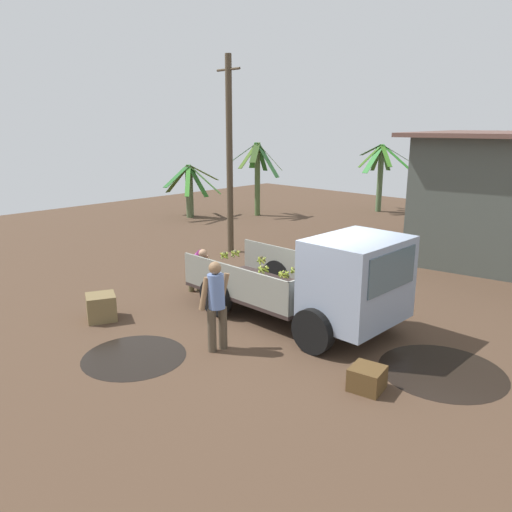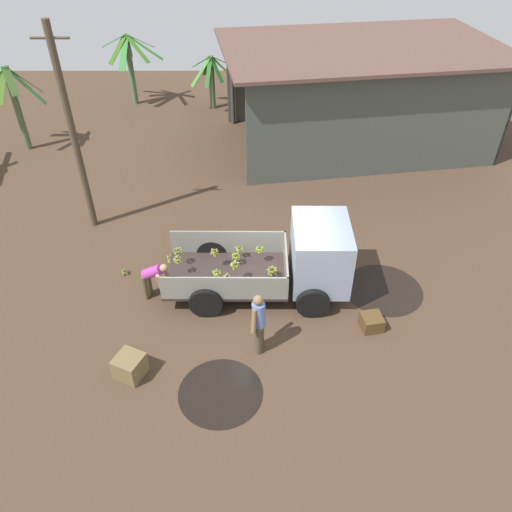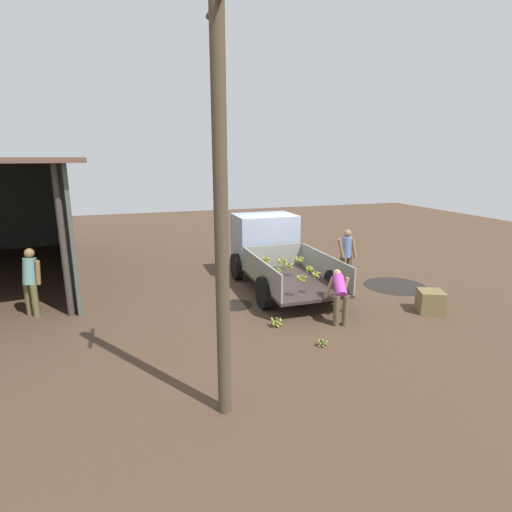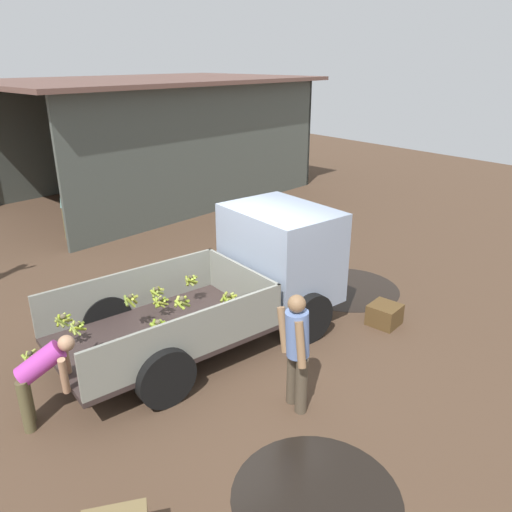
{
  "view_description": "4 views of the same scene",
  "coord_description": "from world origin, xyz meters",
  "px_view_note": "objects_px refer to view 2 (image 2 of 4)",
  "views": [
    {
      "loc": [
        5.91,
        -7.58,
        4.04
      ],
      "look_at": [
        -0.68,
        -0.83,
        1.53
      ],
      "focal_mm": 35.0,
      "sensor_mm": 36.0,
      "label": 1
    },
    {
      "loc": [
        -0.59,
        -9.89,
        9.0
      ],
      "look_at": [
        -0.59,
        0.11,
        1.1
      ],
      "focal_mm": 35.0,
      "sensor_mm": 36.0,
      "label": 2
    },
    {
      "loc": [
        -10.97,
        4.38,
        3.79
      ],
      "look_at": [
        -1.06,
        1.09,
        1.21
      ],
      "focal_mm": 28.0,
      "sensor_mm": 36.0,
      "label": 3
    },
    {
      "loc": [
        -4.35,
        -6.01,
        4.39
      ],
      "look_at": [
        0.17,
        -0.3,
        1.48
      ],
      "focal_mm": 35.0,
      "sensor_mm": 36.0,
      "label": 4
    }
  ],
  "objects_px": {
    "cargo_truck": "(301,258)",
    "person_bystander_near_shed": "(259,147)",
    "wooden_crate_1": "(372,322)",
    "banana_bunch_on_ground_1": "(125,271)",
    "utility_pole": "(73,133)",
    "banana_bunch_on_ground_0": "(171,258)",
    "person_foreground_visitor": "(259,321)",
    "wooden_crate_0": "(130,366)",
    "person_worker_loading": "(153,277)"
  },
  "relations": [
    {
      "from": "cargo_truck",
      "to": "wooden_crate_1",
      "type": "height_order",
      "value": "cargo_truck"
    },
    {
      "from": "utility_pole",
      "to": "wooden_crate_1",
      "type": "height_order",
      "value": "utility_pole"
    },
    {
      "from": "banana_bunch_on_ground_0",
      "to": "wooden_crate_1",
      "type": "bearing_deg",
      "value": -26.14
    },
    {
      "from": "cargo_truck",
      "to": "banana_bunch_on_ground_0",
      "type": "bearing_deg",
      "value": 162.73
    },
    {
      "from": "utility_pole",
      "to": "banana_bunch_on_ground_1",
      "type": "height_order",
      "value": "utility_pole"
    },
    {
      "from": "utility_pole",
      "to": "banana_bunch_on_ground_0",
      "type": "height_order",
      "value": "utility_pole"
    },
    {
      "from": "person_worker_loading",
      "to": "utility_pole",
      "type": "bearing_deg",
      "value": 143.6
    },
    {
      "from": "wooden_crate_0",
      "to": "banana_bunch_on_ground_0",
      "type": "bearing_deg",
      "value": 84.9
    },
    {
      "from": "banana_bunch_on_ground_1",
      "to": "wooden_crate_1",
      "type": "height_order",
      "value": "wooden_crate_1"
    },
    {
      "from": "cargo_truck",
      "to": "person_bystander_near_shed",
      "type": "relative_size",
      "value": 2.82
    },
    {
      "from": "utility_pole",
      "to": "banana_bunch_on_ground_0",
      "type": "bearing_deg",
      "value": -35.14
    },
    {
      "from": "wooden_crate_1",
      "to": "banana_bunch_on_ground_0",
      "type": "bearing_deg",
      "value": 153.86
    },
    {
      "from": "person_bystander_near_shed",
      "to": "banana_bunch_on_ground_0",
      "type": "height_order",
      "value": "person_bystander_near_shed"
    },
    {
      "from": "utility_pole",
      "to": "person_bystander_near_shed",
      "type": "height_order",
      "value": "utility_pole"
    },
    {
      "from": "person_bystander_near_shed",
      "to": "banana_bunch_on_ground_1",
      "type": "xyz_separation_m",
      "value": [
        -3.76,
        -5.96,
        -0.84
      ]
    },
    {
      "from": "person_worker_loading",
      "to": "person_bystander_near_shed",
      "type": "xyz_separation_m",
      "value": [
        2.75,
        6.92,
        0.21
      ]
    },
    {
      "from": "utility_pole",
      "to": "person_foreground_visitor",
      "type": "relative_size",
      "value": 3.61
    },
    {
      "from": "utility_pole",
      "to": "wooden_crate_1",
      "type": "relative_size",
      "value": 12.18
    },
    {
      "from": "wooden_crate_1",
      "to": "utility_pole",
      "type": "bearing_deg",
      "value": 150.63
    },
    {
      "from": "person_worker_loading",
      "to": "person_bystander_near_shed",
      "type": "bearing_deg",
      "value": 85.66
    },
    {
      "from": "cargo_truck",
      "to": "banana_bunch_on_ground_1",
      "type": "xyz_separation_m",
      "value": [
        -4.8,
        0.6,
        -0.96
      ]
    },
    {
      "from": "person_bystander_near_shed",
      "to": "banana_bunch_on_ground_0",
      "type": "relative_size",
      "value": 6.54
    },
    {
      "from": "cargo_truck",
      "to": "wooden_crate_0",
      "type": "distance_m",
      "value": 4.94
    },
    {
      "from": "utility_pole",
      "to": "person_worker_loading",
      "type": "relative_size",
      "value": 5.07
    },
    {
      "from": "person_bystander_near_shed",
      "to": "banana_bunch_on_ground_1",
      "type": "height_order",
      "value": "person_bystander_near_shed"
    },
    {
      "from": "person_foreground_visitor",
      "to": "person_bystander_near_shed",
      "type": "xyz_separation_m",
      "value": [
        0.06,
        8.68,
        0.0
      ]
    },
    {
      "from": "person_foreground_visitor",
      "to": "wooden_crate_1",
      "type": "bearing_deg",
      "value": -153.95
    },
    {
      "from": "banana_bunch_on_ground_0",
      "to": "utility_pole",
      "type": "bearing_deg",
      "value": 144.86
    },
    {
      "from": "cargo_truck",
      "to": "wooden_crate_0",
      "type": "relative_size",
      "value": 8.05
    },
    {
      "from": "wooden_crate_0",
      "to": "person_bystander_near_shed",
      "type": "bearing_deg",
      "value": 72.87
    },
    {
      "from": "banana_bunch_on_ground_1",
      "to": "utility_pole",
      "type": "bearing_deg",
      "value": 121.15
    },
    {
      "from": "cargo_truck",
      "to": "person_foreground_visitor",
      "type": "bearing_deg",
      "value": -116.89
    },
    {
      "from": "banana_bunch_on_ground_1",
      "to": "person_worker_loading",
      "type": "bearing_deg",
      "value": -43.26
    },
    {
      "from": "cargo_truck",
      "to": "wooden_crate_0",
      "type": "xyz_separation_m",
      "value": [
        -3.94,
        -2.88,
        -0.77
      ]
    },
    {
      "from": "person_foreground_visitor",
      "to": "person_bystander_near_shed",
      "type": "distance_m",
      "value": 8.68
    },
    {
      "from": "utility_pole",
      "to": "banana_bunch_on_ground_0",
      "type": "distance_m",
      "value": 4.41
    },
    {
      "from": "cargo_truck",
      "to": "banana_bunch_on_ground_0",
      "type": "distance_m",
      "value": 3.87
    },
    {
      "from": "utility_pole",
      "to": "wooden_crate_0",
      "type": "relative_size",
      "value": 10.31
    },
    {
      "from": "person_foreground_visitor",
      "to": "wooden_crate_1",
      "type": "distance_m",
      "value": 2.94
    },
    {
      "from": "person_worker_loading",
      "to": "banana_bunch_on_ground_0",
      "type": "distance_m",
      "value": 1.62
    },
    {
      "from": "utility_pole",
      "to": "wooden_crate_0",
      "type": "distance_m",
      "value": 6.93
    },
    {
      "from": "person_foreground_visitor",
      "to": "wooden_crate_0",
      "type": "height_order",
      "value": "person_foreground_visitor"
    },
    {
      "from": "cargo_truck",
      "to": "banana_bunch_on_ground_0",
      "type": "xyz_separation_m",
      "value": [
        -3.58,
        1.14,
        -0.92
      ]
    },
    {
      "from": "cargo_truck",
      "to": "person_bystander_near_shed",
      "type": "distance_m",
      "value": 6.64
    },
    {
      "from": "utility_pole",
      "to": "person_foreground_visitor",
      "type": "distance_m",
      "value": 7.61
    },
    {
      "from": "wooden_crate_1",
      "to": "person_bystander_near_shed",
      "type": "bearing_deg",
      "value": 108.68
    },
    {
      "from": "banana_bunch_on_ground_0",
      "to": "wooden_crate_0",
      "type": "height_order",
      "value": "wooden_crate_0"
    },
    {
      "from": "person_worker_loading",
      "to": "wooden_crate_1",
      "type": "relative_size",
      "value": 2.4
    },
    {
      "from": "utility_pole",
      "to": "person_bystander_near_shed",
      "type": "xyz_separation_m",
      "value": [
        5.23,
        3.53,
        -2.14
      ]
    },
    {
      "from": "cargo_truck",
      "to": "utility_pole",
      "type": "xyz_separation_m",
      "value": [
        -6.26,
        3.02,
        2.03
      ]
    }
  ]
}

